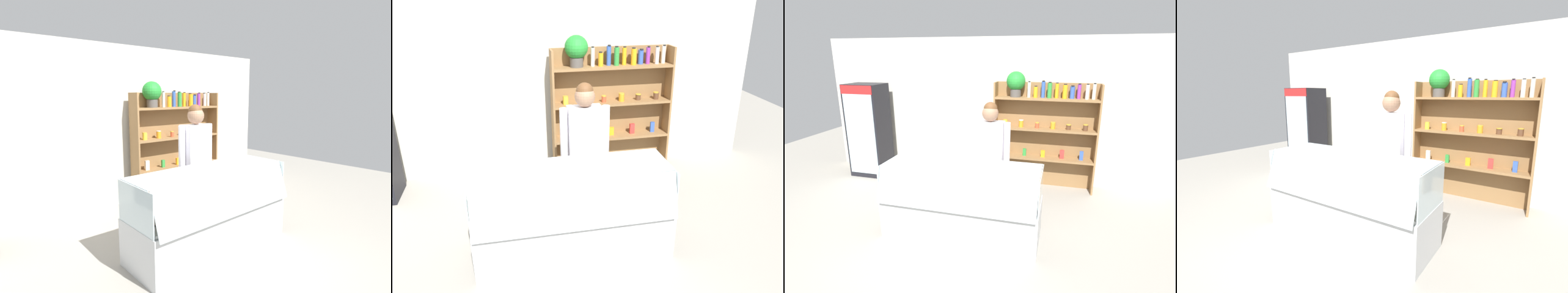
% 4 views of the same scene
% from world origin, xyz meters
% --- Properties ---
extents(ground_plane, '(12.00, 12.00, 0.00)m').
position_xyz_m(ground_plane, '(0.00, 0.00, 0.00)').
color(ground_plane, gray).
extents(back_wall, '(6.80, 0.10, 2.70)m').
position_xyz_m(back_wall, '(0.00, 2.19, 1.35)').
color(back_wall, beige).
rests_on(back_wall, ground).
extents(shelving_unit, '(1.80, 0.33, 2.11)m').
position_xyz_m(shelving_unit, '(0.98, 1.92, 1.23)').
color(shelving_unit, olive).
rests_on(shelving_unit, ground).
extents(deli_display_case, '(2.08, 0.78, 1.01)m').
position_xyz_m(deli_display_case, '(0.13, 0.01, 0.31)').
color(deli_display_case, silver).
rests_on(deli_display_case, ground).
extents(shop_clerk, '(0.58, 0.25, 1.76)m').
position_xyz_m(shop_clerk, '(0.39, 0.56, 1.05)').
color(shop_clerk, '#2D2D38').
rests_on(shop_clerk, ground).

